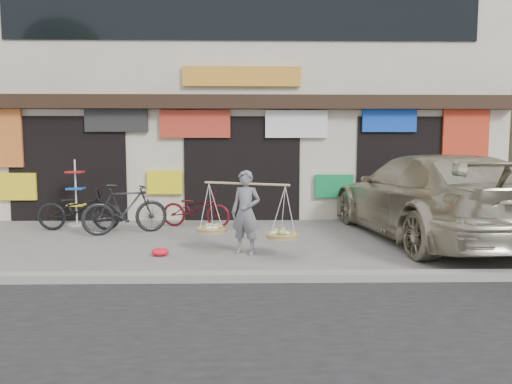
{
  "coord_description": "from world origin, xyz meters",
  "views": [
    {
      "loc": [
        0.14,
        -8.37,
        1.91
      ],
      "look_at": [
        0.31,
        0.9,
        0.99
      ],
      "focal_mm": 32.0,
      "sensor_mm": 36.0,
      "label": 1
    }
  ],
  "objects_px": {
    "street_vendor": "(246,216)",
    "display_rack": "(76,199)",
    "bike_0": "(79,209)",
    "bike_1": "(125,209)",
    "suv": "(428,197)",
    "bike_2": "(196,209)"
  },
  "relations": [
    {
      "from": "suv",
      "to": "street_vendor",
      "type": "bearing_deg",
      "value": 13.14
    },
    {
      "from": "bike_0",
      "to": "suv",
      "type": "height_order",
      "value": "suv"
    },
    {
      "from": "bike_1",
      "to": "bike_2",
      "type": "xyz_separation_m",
      "value": [
        1.46,
        0.82,
        -0.11
      ]
    },
    {
      "from": "suv",
      "to": "display_rack",
      "type": "relative_size",
      "value": 3.92
    },
    {
      "from": "bike_0",
      "to": "display_rack",
      "type": "xyz_separation_m",
      "value": [
        -0.32,
        0.69,
        0.15
      ]
    },
    {
      "from": "bike_0",
      "to": "suv",
      "type": "distance_m",
      "value": 7.72
    },
    {
      "from": "display_rack",
      "to": "street_vendor",
      "type": "bearing_deg",
      "value": -36.64
    },
    {
      "from": "bike_0",
      "to": "suv",
      "type": "bearing_deg",
      "value": -97.84
    },
    {
      "from": "street_vendor",
      "to": "display_rack",
      "type": "xyz_separation_m",
      "value": [
        -4.16,
        3.09,
        -0.04
      ]
    },
    {
      "from": "bike_0",
      "to": "bike_1",
      "type": "distance_m",
      "value": 1.26
    },
    {
      "from": "bike_0",
      "to": "bike_2",
      "type": "xyz_separation_m",
      "value": [
        2.63,
        0.38,
        -0.05
      ]
    },
    {
      "from": "bike_1",
      "to": "suv",
      "type": "relative_size",
      "value": 0.29
    },
    {
      "from": "bike_1",
      "to": "display_rack",
      "type": "relative_size",
      "value": 1.15
    },
    {
      "from": "bike_1",
      "to": "suv",
      "type": "height_order",
      "value": "suv"
    },
    {
      "from": "display_rack",
      "to": "bike_1",
      "type": "bearing_deg",
      "value": -37.1
    },
    {
      "from": "bike_0",
      "to": "bike_2",
      "type": "bearing_deg",
      "value": -81.45
    },
    {
      "from": "bike_2",
      "to": "suv",
      "type": "bearing_deg",
      "value": -93.35
    },
    {
      "from": "bike_0",
      "to": "bike_1",
      "type": "height_order",
      "value": "bike_1"
    },
    {
      "from": "bike_1",
      "to": "bike_2",
      "type": "distance_m",
      "value": 1.67
    },
    {
      "from": "street_vendor",
      "to": "bike_1",
      "type": "height_order",
      "value": "street_vendor"
    },
    {
      "from": "street_vendor",
      "to": "display_rack",
      "type": "distance_m",
      "value": 5.18
    },
    {
      "from": "street_vendor",
      "to": "suv",
      "type": "distance_m",
      "value": 4.01
    }
  ]
}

